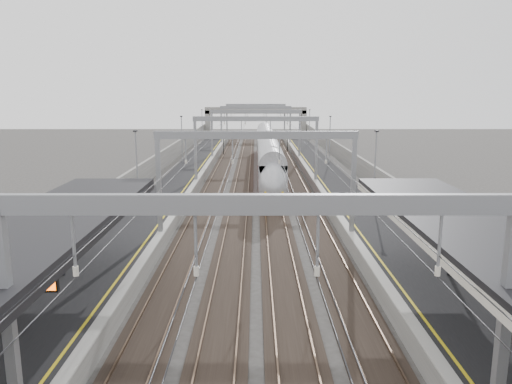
{
  "coord_description": "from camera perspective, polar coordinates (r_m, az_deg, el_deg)",
  "views": [
    {
      "loc": [
        -0.03,
        -9.76,
        10.01
      ],
      "look_at": [
        0.0,
        25.29,
        3.0
      ],
      "focal_mm": 35.0,
      "sensor_mm": 36.0,
      "label": 1
    }
  ],
  "objects": [
    {
      "name": "platform_right",
      "position": [
        56.15,
        8.18,
        1.45
      ],
      "size": [
        4.0,
        120.0,
        1.0
      ],
      "primitive_type": "cube",
      "color": "black",
      "rests_on": "ground"
    },
    {
      "name": "tracks",
      "position": [
        55.66,
        -0.02,
        1.0
      ],
      "size": [
        11.4,
        140.0,
        0.2
      ],
      "color": "black",
      "rests_on": "ground"
    },
    {
      "name": "signal_red_near",
      "position": [
        83.11,
        2.19,
        6.06
      ],
      "size": [
        0.32,
        0.32,
        3.48
      ],
      "color": "black",
      "rests_on": "ground"
    },
    {
      "name": "overbridge",
      "position": [
        109.86,
        -0.03,
        8.86
      ],
      "size": [
        22.0,
        2.2,
        6.9
      ],
      "color": "slate",
      "rests_on": "ground"
    },
    {
      "name": "platform_left",
      "position": [
        56.15,
        -8.21,
        1.44
      ],
      "size": [
        4.0,
        120.0,
        1.0
      ],
      "primitive_type": "cube",
      "color": "black",
      "rests_on": "ground"
    },
    {
      "name": "overhead_line",
      "position": [
        61.49,
        -0.02,
        7.71
      ],
      "size": [
        13.0,
        140.0,
        6.6
      ],
      "color": "gray",
      "rests_on": "platform_left"
    },
    {
      "name": "train",
      "position": [
        62.5,
        1.36,
        3.92
      ],
      "size": [
        2.53,
        46.07,
        4.0
      ],
      "color": "maroon",
      "rests_on": "ground"
    },
    {
      "name": "signal_red_far",
      "position": [
        85.54,
        3.61,
        6.19
      ],
      "size": [
        0.32,
        0.32,
        3.48
      ],
      "color": "black",
      "rests_on": "ground"
    },
    {
      "name": "signal_green",
      "position": [
        80.81,
        -3.73,
        5.89
      ],
      "size": [
        0.32,
        0.32,
        3.48
      ],
      "color": "black",
      "rests_on": "ground"
    },
    {
      "name": "wall_right",
      "position": [
        56.52,
        11.42,
        2.53
      ],
      "size": [
        0.3,
        120.0,
        3.2
      ],
      "primitive_type": "cube",
      "color": "slate",
      "rests_on": "ground"
    },
    {
      "name": "wall_left",
      "position": [
        56.51,
        -11.46,
        2.53
      ],
      "size": [
        0.3,
        120.0,
        3.2
      ],
      "primitive_type": "cube",
      "color": "slate",
      "rests_on": "ground"
    }
  ]
}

